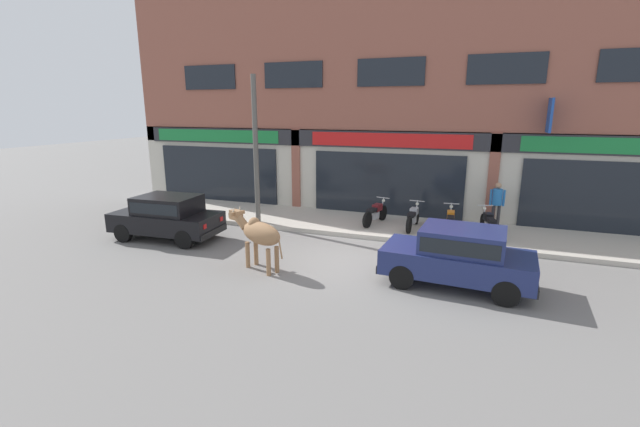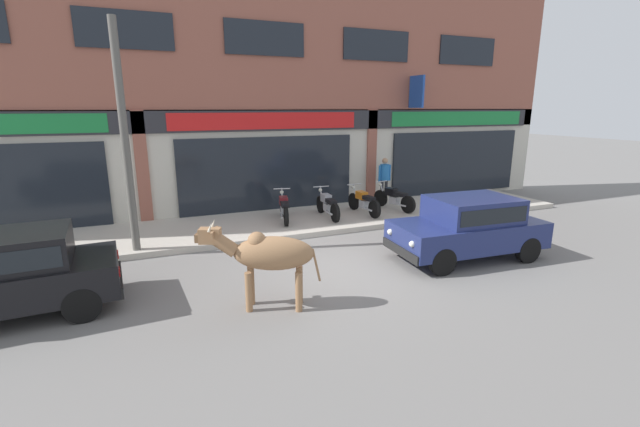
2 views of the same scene
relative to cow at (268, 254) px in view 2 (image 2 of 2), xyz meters
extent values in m
plane|color=slate|center=(1.99, 1.38, -1.01)|extent=(90.00, 90.00, 0.00)
cube|color=#B7AFA3|center=(1.99, 5.15, -0.93)|extent=(19.00, 3.15, 0.16)
cube|color=#8E5142|center=(1.99, 7.00, 4.97)|extent=(23.00, 0.55, 6.43)
cube|color=beige|center=(1.99, 7.00, 0.69)|extent=(23.00, 0.55, 3.40)
cube|color=#28282D|center=(1.99, 6.68, 2.04)|extent=(22.08, 0.08, 0.64)
cube|color=#8E5142|center=(-1.84, 6.70, 0.69)|extent=(0.36, 0.12, 3.40)
cube|color=black|center=(1.99, 6.67, 0.34)|extent=(5.83, 0.10, 2.40)
cube|color=red|center=(1.99, 6.65, 2.04)|extent=(6.13, 0.05, 0.52)
cube|color=#8E5142|center=(5.83, 6.70, 0.69)|extent=(0.36, 0.12, 3.40)
cube|color=black|center=(9.66, 6.67, 0.34)|extent=(5.83, 0.10, 2.40)
cube|color=#197A38|center=(9.66, 6.65, 2.04)|extent=(6.13, 0.05, 0.52)
cube|color=black|center=(-1.92, 6.69, 4.51)|extent=(2.50, 0.06, 1.00)
cube|color=black|center=(1.99, 6.69, 4.51)|extent=(2.50, 0.06, 1.00)
cube|color=black|center=(5.90, 6.69, 4.51)|extent=(2.50, 0.06, 1.00)
cube|color=black|center=(9.81, 6.69, 4.51)|extent=(2.50, 0.06, 1.00)
cube|color=#1E479E|center=(7.34, 6.27, 2.99)|extent=(0.08, 0.80, 1.10)
ellipsoid|color=#936B47|center=(0.09, -0.04, 0.01)|extent=(1.49, 1.02, 0.60)
sphere|color=#936B47|center=(-0.17, 0.07, 0.24)|extent=(0.32, 0.32, 0.32)
cylinder|color=#936B47|center=(-0.36, 0.00, -0.65)|extent=(0.12, 0.12, 0.72)
cylinder|color=#936B47|center=(-0.25, 0.26, -0.65)|extent=(0.12, 0.12, 0.72)
cylinder|color=#936B47|center=(0.44, -0.34, -0.65)|extent=(0.12, 0.12, 0.72)
cylinder|color=#936B47|center=(0.55, -0.07, -0.65)|extent=(0.12, 0.12, 0.72)
cylinder|color=#936B47|center=(-0.67, 0.28, 0.16)|extent=(0.52, 0.40, 0.43)
cube|color=#936B47|center=(-0.91, 0.38, 0.33)|extent=(0.42, 0.34, 0.26)
cube|color=brown|center=(-1.07, 0.45, 0.29)|extent=(0.19, 0.20, 0.14)
cone|color=beige|center=(-0.91, 0.27, 0.51)|extent=(0.13, 0.10, 0.19)
cone|color=beige|center=(-0.83, 0.45, 0.51)|extent=(0.13, 0.10, 0.19)
cube|color=#936B47|center=(-0.89, 0.20, 0.39)|extent=(0.09, 0.14, 0.10)
cube|color=#936B47|center=(-0.77, 0.49, 0.39)|extent=(0.09, 0.14, 0.10)
cylinder|color=#936B47|center=(0.78, -0.32, -0.21)|extent=(0.17, 0.10, 0.60)
cylinder|color=black|center=(3.81, 0.04, -0.71)|extent=(0.61, 0.22, 0.60)
cylinder|color=black|center=(3.91, 1.48, -0.71)|extent=(0.61, 0.22, 0.60)
cylinder|color=black|center=(6.11, -0.10, -0.71)|extent=(0.61, 0.22, 0.60)
cylinder|color=black|center=(6.20, 1.33, -0.71)|extent=(0.61, 0.22, 0.60)
cube|color=navy|center=(5.01, 0.69, -0.41)|extent=(3.59, 1.82, 0.60)
cube|color=navy|center=(5.11, 0.68, 0.17)|extent=(1.99, 1.56, 0.56)
cube|color=black|center=(5.11, 0.68, 0.17)|extent=(1.84, 1.57, 0.35)
cube|color=black|center=(3.28, 0.80, -0.63)|extent=(0.21, 1.52, 0.20)
cube|color=black|center=(6.73, 0.58, -0.63)|extent=(0.21, 1.52, 0.20)
sphere|color=silver|center=(3.22, 0.32, -0.33)|extent=(0.14, 0.14, 0.14)
sphere|color=silver|center=(3.28, 1.28, -0.33)|extent=(0.14, 0.14, 0.14)
cube|color=red|center=(6.73, 0.08, -0.31)|extent=(0.04, 0.16, 0.14)
cube|color=red|center=(6.79, 1.07, -0.31)|extent=(0.04, 0.16, 0.14)
cylinder|color=black|center=(-2.99, 0.71, -0.71)|extent=(0.61, 0.21, 0.60)
cylinder|color=black|center=(-3.07, 2.15, -0.71)|extent=(0.61, 0.21, 0.60)
cube|color=black|center=(-4.18, 1.36, -0.41)|extent=(3.58, 1.79, 0.60)
cube|color=black|center=(-4.08, 1.37, 0.17)|extent=(1.98, 1.54, 0.56)
cube|color=black|center=(-4.08, 1.37, 0.17)|extent=(1.83, 1.55, 0.35)
cube|color=black|center=(-2.46, 1.46, -0.63)|extent=(0.20, 1.52, 0.20)
cube|color=red|center=(-2.40, 0.97, -0.31)|extent=(0.04, 0.16, 0.14)
cube|color=red|center=(-2.46, 1.96, -0.31)|extent=(0.04, 0.16, 0.14)
cylinder|color=black|center=(2.10, 5.70, -0.57)|extent=(0.22, 0.57, 0.56)
cylinder|color=black|center=(1.82, 4.48, -0.57)|extent=(0.22, 0.57, 0.56)
cube|color=#B2B5BA|center=(1.96, 5.07, -0.53)|extent=(0.27, 0.36, 0.24)
cube|color=maroon|center=(1.99, 5.22, -0.27)|extent=(0.32, 0.44, 0.24)
cube|color=black|center=(1.90, 4.83, -0.29)|extent=(0.33, 0.56, 0.12)
cylinder|color=#B2B5BA|center=(2.09, 5.64, -0.27)|extent=(0.10, 0.27, 0.59)
cylinder|color=#B2B5BA|center=(2.10, 5.68, 0.01)|extent=(0.51, 0.15, 0.03)
sphere|color=silver|center=(2.11, 5.74, -0.11)|extent=(0.12, 0.12, 0.12)
cylinder|color=#B2B5BA|center=(1.77, 4.74, -0.61)|extent=(0.16, 0.48, 0.06)
cylinder|color=black|center=(3.36, 5.56, -0.57)|extent=(0.13, 0.56, 0.56)
cylinder|color=black|center=(3.29, 4.31, -0.57)|extent=(0.13, 0.56, 0.56)
cube|color=#B2B5BA|center=(3.33, 4.92, -0.53)|extent=(0.22, 0.33, 0.24)
cube|color=#A8AAB2|center=(3.33, 5.08, -0.27)|extent=(0.26, 0.41, 0.24)
cube|color=black|center=(3.31, 4.68, -0.29)|extent=(0.25, 0.53, 0.12)
cylinder|color=#B2B5BA|center=(3.36, 5.50, -0.27)|extent=(0.05, 0.27, 0.59)
cylinder|color=#B2B5BA|center=(3.36, 5.54, 0.01)|extent=(0.52, 0.06, 0.03)
sphere|color=silver|center=(3.36, 5.60, -0.11)|extent=(0.12, 0.12, 0.12)
cylinder|color=#B2B5BA|center=(3.20, 4.56, -0.61)|extent=(0.09, 0.48, 0.06)
cylinder|color=black|center=(4.54, 5.53, -0.57)|extent=(0.13, 0.56, 0.56)
cylinder|color=black|center=(4.61, 4.28, -0.57)|extent=(0.13, 0.56, 0.56)
cube|color=#B2B5BA|center=(4.57, 4.89, -0.53)|extent=(0.22, 0.33, 0.24)
cube|color=orange|center=(4.57, 5.05, -0.27)|extent=(0.26, 0.41, 0.24)
cube|color=black|center=(4.59, 4.65, -0.29)|extent=(0.25, 0.53, 0.12)
cylinder|color=#B2B5BA|center=(4.54, 5.47, -0.27)|extent=(0.06, 0.27, 0.59)
cylinder|color=#B2B5BA|center=(4.54, 5.51, 0.01)|extent=(0.52, 0.06, 0.03)
sphere|color=silver|center=(4.53, 5.57, -0.11)|extent=(0.12, 0.12, 0.12)
cylinder|color=#B2B5BA|center=(4.49, 4.52, -0.61)|extent=(0.09, 0.48, 0.06)
cylinder|color=black|center=(5.63, 5.63, -0.57)|extent=(0.23, 0.57, 0.56)
cylinder|color=black|center=(5.93, 4.42, -0.57)|extent=(0.23, 0.57, 0.56)
cube|color=#B2B5BA|center=(5.78, 5.01, -0.53)|extent=(0.27, 0.36, 0.24)
cube|color=black|center=(5.74, 5.16, -0.27)|extent=(0.33, 0.45, 0.24)
cube|color=black|center=(5.84, 4.77, -0.29)|extent=(0.34, 0.56, 0.12)
cylinder|color=#B2B5BA|center=(5.64, 5.58, -0.27)|extent=(0.10, 0.27, 0.59)
cylinder|color=#B2B5BA|center=(5.63, 5.61, 0.01)|extent=(0.51, 0.15, 0.03)
sphere|color=silver|center=(5.62, 5.67, -0.11)|extent=(0.12, 0.12, 0.12)
cylinder|color=#B2B5BA|center=(5.76, 4.63, -0.61)|extent=(0.17, 0.48, 0.06)
cylinder|color=#2D2D33|center=(6.10, 6.05, -0.44)|extent=(0.11, 0.11, 0.82)
cylinder|color=#2D2D33|center=(5.92, 6.04, -0.44)|extent=(0.11, 0.11, 0.82)
cylinder|color=#236BB7|center=(6.01, 6.04, 0.25)|extent=(0.32, 0.32, 0.56)
cylinder|color=#236BB7|center=(6.22, 6.06, 0.22)|extent=(0.08, 0.08, 0.56)
cylinder|color=#236BB7|center=(5.80, 6.03, 0.22)|extent=(0.08, 0.08, 0.56)
sphere|color=tan|center=(6.01, 6.04, 0.65)|extent=(0.20, 0.20, 0.20)
cylinder|color=#595651|center=(-2.15, 3.88, 1.75)|extent=(0.18, 0.18, 5.21)
camera|label=1|loc=(5.33, -9.61, 3.22)|focal=24.00mm
camera|label=2|loc=(-1.90, -6.80, 2.47)|focal=24.00mm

